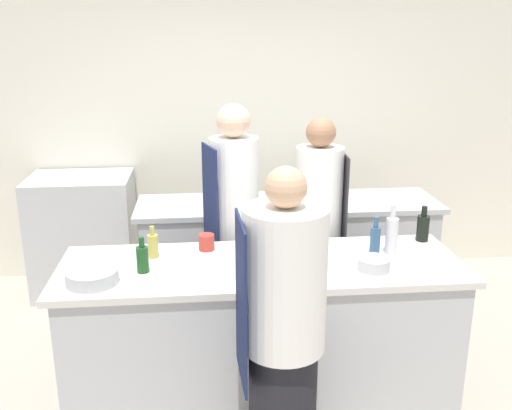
# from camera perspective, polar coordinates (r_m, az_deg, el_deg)

# --- Properties ---
(ground_plane) EXTENTS (16.00, 16.00, 0.00)m
(ground_plane) POSITION_cam_1_polar(r_m,az_deg,el_deg) (3.81, 0.54, -18.82)
(ground_plane) COLOR #A89E8E
(wall_back) EXTENTS (8.00, 0.06, 2.80)m
(wall_back) POSITION_cam_1_polar(r_m,az_deg,el_deg) (5.27, -1.90, 7.97)
(wall_back) COLOR silver
(wall_back) RESTS_ON ground_plane
(prep_counter) EXTENTS (2.36, 0.77, 0.93)m
(prep_counter) POSITION_cam_1_polar(r_m,az_deg,el_deg) (3.55, 0.56, -12.73)
(prep_counter) COLOR #B7BABC
(prep_counter) RESTS_ON ground_plane
(pass_counter) EXTENTS (2.40, 0.65, 0.93)m
(pass_counter) POSITION_cam_1_polar(r_m,az_deg,el_deg) (4.69, 3.16, -5.09)
(pass_counter) COLOR #B7BABC
(pass_counter) RESTS_ON ground_plane
(oven_range) EXTENTS (0.86, 0.64, 1.04)m
(oven_range) POSITION_cam_1_polar(r_m,az_deg,el_deg) (5.23, -16.81, -2.83)
(oven_range) COLOR #B7BABC
(oven_range) RESTS_ON ground_plane
(chef_at_prep_near) EXTENTS (0.42, 0.40, 1.66)m
(chef_at_prep_near) POSITION_cam_1_polar(r_m,az_deg,el_deg) (2.82, 2.70, -12.88)
(chef_at_prep_near) COLOR black
(chef_at_prep_near) RESTS_ON ground_plane
(chef_at_stove) EXTENTS (0.35, 0.33, 1.68)m
(chef_at_stove) POSITION_cam_1_polar(r_m,az_deg,el_deg) (4.05, 6.21, -3.03)
(chef_at_stove) COLOR black
(chef_at_stove) RESTS_ON ground_plane
(chef_at_pass_far) EXTENTS (0.38, 0.37, 1.78)m
(chef_at_pass_far) POSITION_cam_1_polar(r_m,az_deg,el_deg) (3.96, -2.19, -2.56)
(chef_at_pass_far) COLOR black
(chef_at_pass_far) RESTS_ON ground_plane
(bottle_olive_oil) EXTENTS (0.08, 0.08, 0.31)m
(bottle_olive_oil) POSITION_cam_1_polar(r_m,az_deg,el_deg) (3.55, 13.41, -2.86)
(bottle_olive_oil) COLOR silver
(bottle_olive_oil) RESTS_ON prep_counter
(bottle_vinegar) EXTENTS (0.06, 0.06, 0.20)m
(bottle_vinegar) POSITION_cam_1_polar(r_m,az_deg,el_deg) (3.46, -10.28, -3.96)
(bottle_vinegar) COLOR #B2A84C
(bottle_vinegar) RESTS_ON prep_counter
(bottle_wine) EXTENTS (0.08, 0.08, 0.23)m
(bottle_wine) POSITION_cam_1_polar(r_m,az_deg,el_deg) (3.82, 16.36, -2.13)
(bottle_wine) COLOR black
(bottle_wine) RESTS_ON prep_counter
(bottle_cooking_oil) EXTENTS (0.07, 0.07, 0.21)m
(bottle_cooking_oil) POSITION_cam_1_polar(r_m,az_deg,el_deg) (3.26, -11.29, -5.25)
(bottle_cooking_oil) COLOR #19471E
(bottle_cooking_oil) RESTS_ON prep_counter
(bottle_sauce) EXTENTS (0.09, 0.09, 0.32)m
(bottle_sauce) POSITION_cam_1_polar(r_m,az_deg,el_deg) (3.19, -0.40, -4.61)
(bottle_sauce) COLOR #5B2319
(bottle_sauce) RESTS_ON prep_counter
(bottle_water) EXTENTS (0.06, 0.06, 0.24)m
(bottle_water) POSITION_cam_1_polar(r_m,az_deg,el_deg) (3.52, 11.82, -3.39)
(bottle_water) COLOR #2D5175
(bottle_water) RESTS_ON prep_counter
(bowl_mixing_large) EXTENTS (0.25, 0.25, 0.08)m
(bowl_mixing_large) POSITION_cam_1_polar(r_m,az_deg,el_deg) (3.44, 1.18, -4.48)
(bowl_mixing_large) COLOR #B7BABC
(bowl_mixing_large) RESTS_ON prep_counter
(bowl_prep_small) EXTENTS (0.28, 0.28, 0.08)m
(bowl_prep_small) POSITION_cam_1_polar(r_m,az_deg,el_deg) (3.21, -16.07, -6.89)
(bowl_prep_small) COLOR #B7BABC
(bowl_prep_small) RESTS_ON prep_counter
(bowl_ceramic_blue) EXTENTS (0.18, 0.18, 0.07)m
(bowl_ceramic_blue) POSITION_cam_1_polar(r_m,az_deg,el_deg) (3.32, 11.67, -5.79)
(bowl_ceramic_blue) COLOR #B7BABC
(bowl_ceramic_blue) RESTS_ON prep_counter
(cup) EXTENTS (0.10, 0.10, 0.10)m
(cup) POSITION_cam_1_polar(r_m,az_deg,el_deg) (3.54, -4.97, -3.73)
(cup) COLOR #B2382D
(cup) RESTS_ON prep_counter
(cutting_board) EXTENTS (0.36, 0.22, 0.01)m
(cutting_board) POSITION_cam_1_polar(r_m,az_deg,el_deg) (3.51, 6.87, -4.79)
(cutting_board) COLOR white
(cutting_board) RESTS_ON prep_counter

